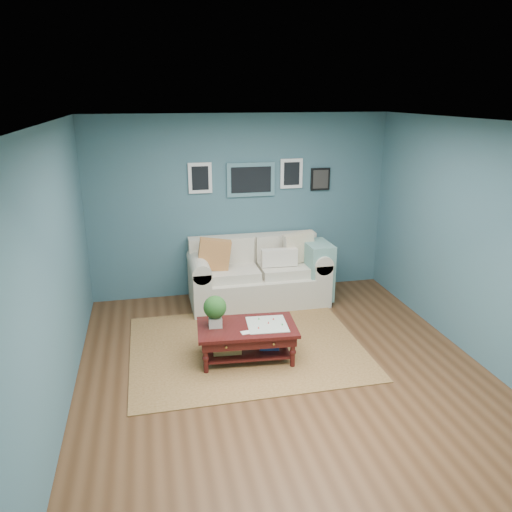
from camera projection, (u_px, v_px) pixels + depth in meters
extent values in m
plane|color=brown|center=(284.00, 372.00, 5.57)|extent=(5.00, 5.00, 0.00)
plane|color=white|center=(289.00, 122.00, 4.73)|extent=(5.00, 5.00, 0.00)
cube|color=#416674|center=(241.00, 206.00, 7.47)|extent=(4.50, 0.02, 2.70)
cube|color=#416674|center=(406.00, 391.00, 2.83)|extent=(4.50, 0.02, 2.70)
cube|color=#416674|center=(56.00, 273.00, 4.69)|extent=(0.02, 5.00, 2.70)
cube|color=#416674|center=(478.00, 244.00, 5.61)|extent=(0.02, 5.00, 2.70)
cube|color=slate|center=(251.00, 180.00, 7.36)|extent=(0.72, 0.03, 0.50)
cube|color=black|center=(251.00, 180.00, 7.34)|extent=(0.60, 0.01, 0.38)
cube|color=white|center=(200.00, 178.00, 7.19)|extent=(0.34, 0.03, 0.44)
cube|color=white|center=(291.00, 174.00, 7.46)|extent=(0.34, 0.03, 0.44)
cube|color=black|center=(320.00, 179.00, 7.59)|extent=(0.30, 0.03, 0.34)
cube|color=brown|center=(246.00, 347.00, 6.10)|extent=(2.78, 2.22, 0.01)
cube|color=beige|center=(258.00, 288.00, 7.38)|extent=(1.48, 0.92, 0.44)
cube|color=beige|center=(253.00, 251.00, 7.56)|extent=(1.94, 0.23, 0.50)
cube|color=beige|center=(199.00, 286.00, 7.17)|extent=(0.25, 0.92, 0.65)
cube|color=beige|center=(314.00, 277.00, 7.53)|extent=(0.25, 0.92, 0.65)
cylinder|color=beige|center=(199.00, 265.00, 7.07)|extent=(0.27, 0.92, 0.27)
cylinder|color=beige|center=(315.00, 257.00, 7.43)|extent=(0.27, 0.92, 0.27)
cube|color=beige|center=(232.00, 273.00, 7.15)|extent=(0.75, 0.58, 0.14)
cube|color=beige|center=(285.00, 269.00, 7.31)|extent=(0.75, 0.58, 0.14)
cube|color=beige|center=(228.00, 250.00, 7.34)|extent=(0.75, 0.12, 0.37)
cube|color=beige|center=(280.00, 247.00, 7.51)|extent=(0.75, 0.12, 0.37)
cube|color=#D1793F|center=(214.00, 254.00, 7.02)|extent=(0.50, 0.18, 0.49)
cube|color=silver|center=(299.00, 247.00, 7.35)|extent=(0.49, 0.19, 0.48)
cube|color=silver|center=(279.00, 257.00, 7.19)|extent=(0.52, 0.12, 0.25)
cube|color=#7BB0A6|center=(317.00, 270.00, 7.36)|extent=(0.35, 0.57, 0.83)
cube|color=#340D0D|center=(247.00, 327.00, 5.72)|extent=(1.18, 0.75, 0.04)
cube|color=#340D0D|center=(247.00, 333.00, 5.74)|extent=(1.10, 0.66, 0.11)
cube|color=#340D0D|center=(247.00, 351.00, 5.81)|extent=(0.99, 0.56, 0.02)
sphere|color=gold|center=(226.00, 347.00, 5.42)|extent=(0.03, 0.03, 0.03)
sphere|color=gold|center=(274.00, 344.00, 5.49)|extent=(0.03, 0.03, 0.03)
cylinder|color=#340D0D|center=(206.00, 358.00, 5.48)|extent=(0.06, 0.06, 0.39)
cylinder|color=#340D0D|center=(293.00, 352.00, 5.61)|extent=(0.06, 0.06, 0.39)
cylinder|color=#340D0D|center=(204.00, 337.00, 5.96)|extent=(0.06, 0.06, 0.39)
cylinder|color=#340D0D|center=(284.00, 331.00, 6.09)|extent=(0.06, 0.06, 0.39)
cube|color=beige|center=(215.00, 322.00, 5.69)|extent=(0.16, 0.16, 0.11)
sphere|color=#1F4A1B|center=(215.00, 307.00, 5.64)|extent=(0.26, 0.26, 0.26)
cube|color=beige|center=(267.00, 324.00, 5.74)|extent=(0.49, 0.49, 0.01)
cube|color=tan|center=(227.00, 344.00, 5.75)|extent=(0.34, 0.25, 0.19)
cube|color=navy|center=(269.00, 343.00, 5.84)|extent=(0.24, 0.19, 0.11)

